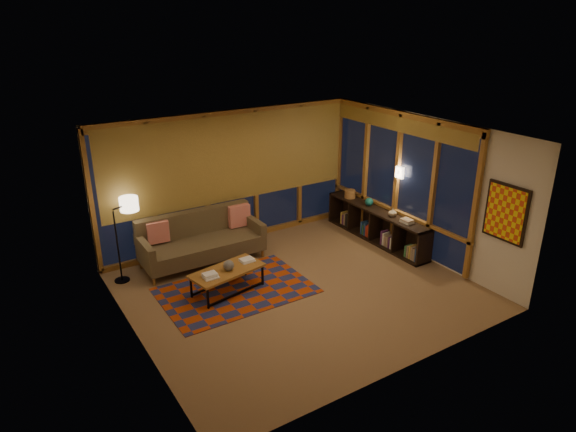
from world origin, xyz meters
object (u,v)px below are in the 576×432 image
sofa (202,240)px  coffee_table (228,280)px  bookshelf (376,225)px  floor_lamp (117,243)px

sofa → coffee_table: 1.27m
bookshelf → coffee_table: bearing=-175.6°
coffee_table → floor_lamp: floor_lamp is taller
sofa → bookshelf: size_ratio=0.83×
sofa → floor_lamp: size_ratio=1.53×
sofa → bookshelf: 3.58m
coffee_table → bookshelf: bookshelf is taller
coffee_table → floor_lamp: (-1.42, 1.34, 0.53)m
bookshelf → floor_lamp: bearing=167.8°
sofa → coffee_table: bearing=-93.5°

